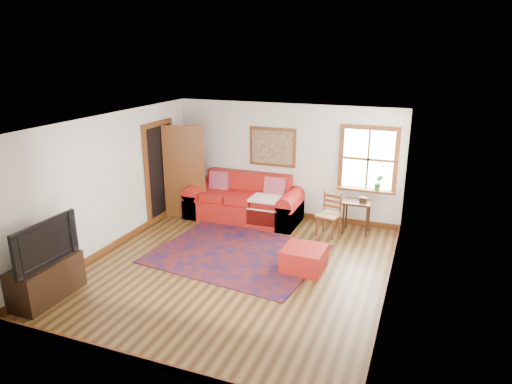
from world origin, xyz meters
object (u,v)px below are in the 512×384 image
at_px(red_ottoman, 304,259).
at_px(media_cabinet, 47,280).
at_px(ladder_back_chair, 330,213).
at_px(side_table, 357,207).
at_px(red_leather_sofa, 244,204).

height_order(red_ottoman, media_cabinet, media_cabinet).
bearing_deg(ladder_back_chair, media_cabinet, -130.76).
height_order(ladder_back_chair, media_cabinet, ladder_back_chair).
distance_m(side_table, media_cabinet, 5.76).
xyz_separation_m(red_ottoman, ladder_back_chair, (0.07, 1.65, 0.28)).
xyz_separation_m(side_table, ladder_back_chair, (-0.49, -0.29, -0.08)).
bearing_deg(red_ottoman, media_cabinet, -143.89).
relative_size(red_leather_sofa, red_ottoman, 3.64).
bearing_deg(ladder_back_chair, red_leather_sofa, 172.43).
relative_size(red_leather_sofa, media_cabinet, 2.28).
bearing_deg(ladder_back_chair, red_ottoman, -92.28).
bearing_deg(side_table, red_ottoman, -105.98).
distance_m(red_leather_sofa, media_cabinet, 4.45).
xyz_separation_m(red_leather_sofa, media_cabinet, (-1.46, -4.21, -0.02)).
bearing_deg(side_table, ladder_back_chair, -149.43).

